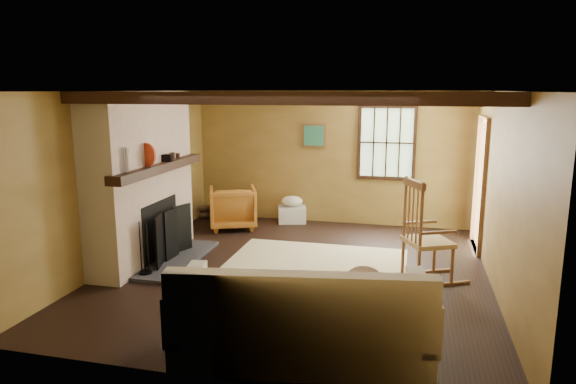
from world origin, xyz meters
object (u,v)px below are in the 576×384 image
(fireplace, at_px, (144,184))
(armchair, at_px, (233,207))
(laundry_basket, at_px, (292,214))
(rocking_chair, at_px, (425,238))
(sofa, at_px, (303,322))

(fireplace, relative_size, armchair, 2.94)
(laundry_basket, height_order, armchair, armchair)
(rocking_chair, xyz_separation_m, laundry_basket, (-2.33, 2.48, -0.41))
(sofa, bearing_deg, fireplace, 132.56)
(rocking_chair, distance_m, armchair, 3.75)
(fireplace, relative_size, laundry_basket, 4.80)
(sofa, distance_m, laundry_basket, 4.90)
(fireplace, bearing_deg, sofa, -38.13)
(rocking_chair, xyz_separation_m, armchair, (-3.26, 1.84, -0.19))
(sofa, bearing_deg, laundry_basket, 95.23)
(fireplace, xyz_separation_m, sofa, (2.79, -2.19, -0.77))
(fireplace, relative_size, sofa, 0.98)
(rocking_chair, relative_size, armchair, 1.64)
(rocking_chair, relative_size, laundry_basket, 2.67)
(fireplace, height_order, rocking_chair, fireplace)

